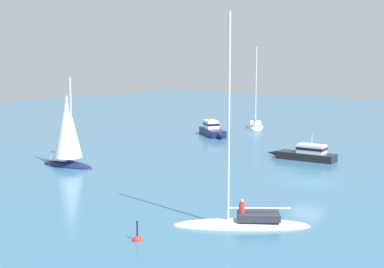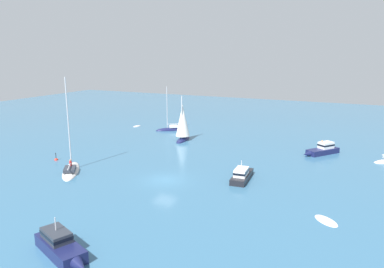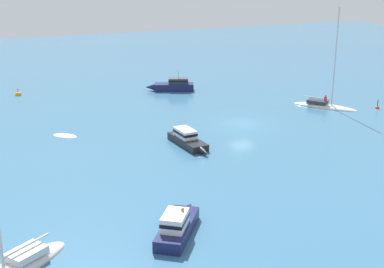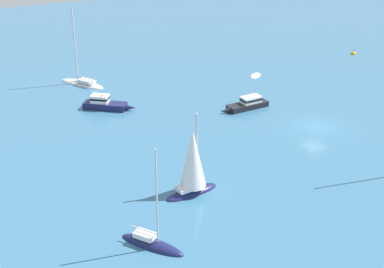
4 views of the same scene
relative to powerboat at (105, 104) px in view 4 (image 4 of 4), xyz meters
The scene contains 8 objects.
ground_plane 25.02m from the powerboat, 142.47° to the left, with size 160.00×160.00×0.00m, color teal.
powerboat is the anchor object (origin of this frame).
sailboat 28.53m from the powerboat, 79.78° to the left, with size 4.28×5.18×8.92m.
powerboat_1 17.21m from the powerboat, 155.17° to the left, with size 6.57×2.11×2.41m.
rib 23.11m from the powerboat, behind, with size 2.79×2.78×0.32m.
ketch 22.44m from the powerboat, 92.83° to the left, with size 5.38×2.66×8.05m.
sailboat_1 9.80m from the powerboat, 88.81° to the right, with size 5.62×7.12×10.81m.
channel_buoy 42.81m from the powerboat, behind, with size 0.90×0.90×1.33m.
Camera 4 is at (36.91, 45.46, 25.47)m, focal length 51.76 mm.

